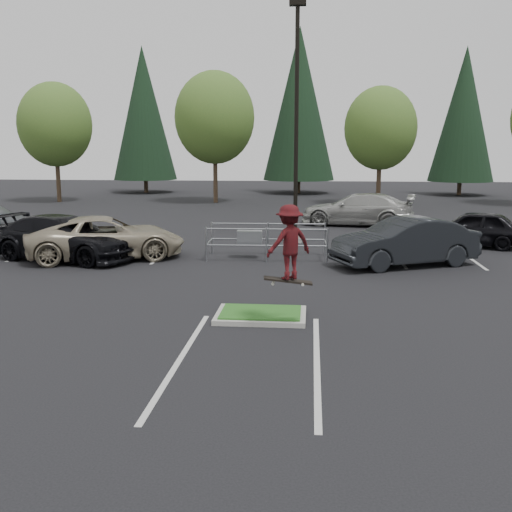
# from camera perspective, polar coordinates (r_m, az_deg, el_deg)

# --- Properties ---
(ground) EXTENTS (120.00, 120.00, 0.00)m
(ground) POSITION_cam_1_polar(r_m,az_deg,el_deg) (14.80, 0.47, -5.89)
(ground) COLOR black
(ground) RESTS_ON ground
(grass_median) EXTENTS (2.20, 1.60, 0.16)m
(grass_median) POSITION_cam_1_polar(r_m,az_deg,el_deg) (14.78, 0.47, -5.60)
(grass_median) COLOR #9D9B92
(grass_median) RESTS_ON ground
(stall_lines) EXTENTS (22.62, 17.60, 0.01)m
(stall_lines) POSITION_cam_1_polar(r_m,az_deg,el_deg) (20.76, -1.86, -1.14)
(stall_lines) COLOR beige
(stall_lines) RESTS_ON ground
(light_pole) EXTENTS (0.70, 0.60, 10.12)m
(light_pole) POSITION_cam_1_polar(r_m,az_deg,el_deg) (26.17, 3.85, 11.25)
(light_pole) COLOR #9D9B92
(light_pole) RESTS_ON ground
(decid_a) EXTENTS (5.44, 5.44, 8.91)m
(decid_a) POSITION_cam_1_polar(r_m,az_deg,el_deg) (48.20, -18.58, 11.55)
(decid_a) COLOR #38281C
(decid_a) RESTS_ON ground
(decid_b) EXTENTS (5.89, 5.89, 9.64)m
(decid_b) POSITION_cam_1_polar(r_m,az_deg,el_deg) (45.31, -3.96, 12.74)
(decid_b) COLOR #38281C
(decid_b) RESTS_ON ground
(decid_c) EXTENTS (5.12, 5.12, 8.38)m
(decid_c) POSITION_cam_1_polar(r_m,az_deg,el_deg) (44.27, 11.75, 11.59)
(decid_c) COLOR #38281C
(decid_c) RESTS_ON ground
(conif_a) EXTENTS (5.72, 5.72, 13.00)m
(conif_a) POSITION_cam_1_polar(r_m,az_deg,el_deg) (56.33, -10.65, 13.20)
(conif_a) COLOR #38281C
(conif_a) RESTS_ON ground
(conif_b) EXTENTS (6.38, 6.38, 14.50)m
(conif_b) POSITION_cam_1_polar(r_m,az_deg,el_deg) (54.80, 4.16, 14.21)
(conif_b) COLOR #38281C
(conif_b) RESTS_ON ground
(conif_c) EXTENTS (5.50, 5.50, 12.50)m
(conif_c) POSITION_cam_1_polar(r_m,az_deg,el_deg) (55.23, 19.17, 12.61)
(conif_c) COLOR #38281C
(conif_c) RESTS_ON ground
(cart_corral) EXTENTS (4.51, 1.76, 1.26)m
(cart_corral) POSITION_cam_1_polar(r_m,az_deg,el_deg) (22.50, -0.21, 1.80)
(cart_corral) COLOR gray
(cart_corral) RESTS_ON ground
(skateboarder) EXTENTS (1.25, 1.12, 1.82)m
(skateboarder) POSITION_cam_1_polar(r_m,az_deg,el_deg) (13.40, 3.10, 1.29)
(skateboarder) COLOR black
(skateboarder) RESTS_ON ground
(car_l_tan) EXTENTS (6.35, 4.58, 1.60)m
(car_l_tan) POSITION_cam_1_polar(r_m,az_deg,el_deg) (23.02, -14.30, 1.69)
(car_l_tan) COLOR gray
(car_l_tan) RESTS_ON ground
(car_l_black) EXTENTS (6.11, 3.87, 1.65)m
(car_l_black) POSITION_cam_1_polar(r_m,az_deg,el_deg) (23.31, -18.01, 1.67)
(car_l_black) COLOR black
(car_l_black) RESTS_ON ground
(car_r_charc) EXTENTS (5.43, 3.76, 1.70)m
(car_r_charc) POSITION_cam_1_polar(r_m,az_deg,el_deg) (21.67, 14.01, 1.31)
(car_r_charc) COLOR black
(car_r_charc) RESTS_ON ground
(car_r_black) EXTENTS (4.82, 3.06, 1.53)m
(car_r_black) POSITION_cam_1_polar(r_m,az_deg,el_deg) (26.76, 20.00, 2.49)
(car_r_black) COLOR black
(car_r_black) RESTS_ON ground
(car_far_silver) EXTENTS (6.26, 3.45, 1.72)m
(car_far_silver) POSITION_cam_1_polar(r_m,az_deg,el_deg) (32.42, 9.74, 4.40)
(car_far_silver) COLOR #A4A49F
(car_far_silver) RESTS_ON ground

